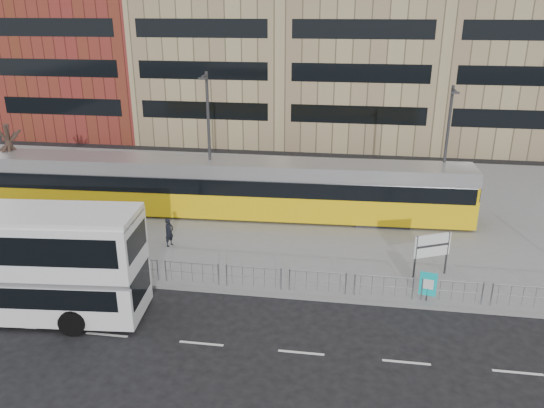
# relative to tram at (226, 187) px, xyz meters

# --- Properties ---
(ground) EXTENTS (120.00, 120.00, 0.00)m
(ground) POSITION_rel_tram_xyz_m (4.10, -9.56, -1.93)
(ground) COLOR black
(ground) RESTS_ON ground
(plaza) EXTENTS (64.00, 24.00, 0.15)m
(plaza) POSITION_rel_tram_xyz_m (4.10, 2.44, -1.86)
(plaza) COLOR gray
(plaza) RESTS_ON ground
(kerb) EXTENTS (64.00, 0.25, 0.17)m
(kerb) POSITION_rel_tram_xyz_m (4.10, -9.51, -1.86)
(kerb) COLOR gray
(kerb) RESTS_ON ground
(building_row) EXTENTS (70.40, 18.40, 31.20)m
(building_row) POSITION_rel_tram_xyz_m (5.65, 24.71, 10.98)
(building_row) COLOR maroon
(building_row) RESTS_ON ground
(pedestrian_barrier) EXTENTS (32.07, 0.07, 1.10)m
(pedestrian_barrier) POSITION_rel_tram_xyz_m (6.10, -9.06, -0.95)
(pedestrian_barrier) COLOR #96999F
(pedestrian_barrier) RESTS_ON plaza
(road_markings) EXTENTS (62.00, 0.12, 0.01)m
(road_markings) POSITION_rel_tram_xyz_m (5.10, -13.56, -1.93)
(road_markings) COLOR white
(road_markings) RESTS_ON ground
(tram) EXTENTS (30.24, 4.01, 3.55)m
(tram) POSITION_rel_tram_xyz_m (0.00, 0.00, 0.00)
(tram) COLOR yellow
(tram) RESTS_ON plaza
(station_sign) EXTENTS (1.79, 0.89, 2.23)m
(station_sign) POSITION_rel_tram_xyz_m (11.75, -6.65, -0.24)
(station_sign) COLOR #2D2D30
(station_sign) RESTS_ON plaza
(ad_panel) EXTENTS (0.75, 0.21, 1.42)m
(ad_panel) POSITION_rel_tram_xyz_m (11.33, -9.09, -0.96)
(ad_panel) COLOR #2D2D30
(ad_panel) RESTS_ON plaza
(pedestrian) EXTENTS (0.60, 0.69, 1.61)m
(pedestrian) POSITION_rel_tram_xyz_m (-2.04, -5.19, -0.98)
(pedestrian) COLOR black
(pedestrian) RESTS_ON plaza
(traffic_light_west) EXTENTS (0.17, 0.21, 3.10)m
(traffic_light_west) POSITION_rel_tram_xyz_m (-5.89, -7.48, 0.19)
(traffic_light_west) COLOR #2D2D30
(traffic_light_west) RESTS_ON plaza
(lamp_post_west) EXTENTS (0.45, 1.04, 8.89)m
(lamp_post_west) POSITION_rel_tram_xyz_m (-0.98, -0.08, 3.04)
(lamp_post_west) COLOR #2D2D30
(lamp_post_west) RESTS_ON plaza
(lamp_post_east) EXTENTS (0.45, 1.04, 8.18)m
(lamp_post_east) POSITION_rel_tram_xyz_m (13.30, 1.50, 2.68)
(lamp_post_east) COLOR #2D2D30
(lamp_post_east) RESTS_ON plaza
(bare_tree) EXTENTS (4.26, 4.26, 7.45)m
(bare_tree) POSITION_rel_tram_xyz_m (-14.65, 0.27, 3.71)
(bare_tree) COLOR black
(bare_tree) RESTS_ON plaza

